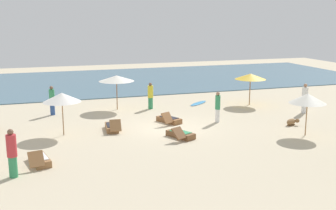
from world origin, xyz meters
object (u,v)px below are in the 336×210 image
Objects in this scene: lounger_0 at (180,134)px; person_2 at (150,96)px; umbrella_3 at (308,98)px; lounger_6 at (40,160)px; person_1 at (52,100)px; umbrella_1 at (250,77)px; person_4 at (218,107)px; person_3 at (305,98)px; umbrella_0 at (62,97)px; lounger_3 at (169,120)px; dog at (292,122)px; umbrella_2 at (117,78)px; person_0 at (12,153)px; surfboard at (198,103)px; lounger_1 at (112,127)px.

lounger_0 is 6.79m from person_2.
lounger_6 is (-12.74, -0.20, -1.71)m from umbrella_3.
person_1 is (0.97, 8.68, 0.72)m from lounger_6.
person_4 is (-4.02, -3.64, -1.02)m from umbrella_1.
umbrella_3 is 1.17× the size of person_3.
umbrella_0 reaches higher than lounger_3.
lounger_0 is 1.01× the size of person_1.
person_4 is (2.63, -0.73, 0.71)m from lounger_3.
umbrella_0 is 12.28m from dog.
umbrella_2 is 11.69m from person_3.
person_0 is at bearing -129.47° from lounger_6.
umbrella_2 is 1.22× the size of surfboard.
person_4 is 2.13× the size of dog.
person_3 reaches higher than lounger_3.
umbrella_1 reaches higher than lounger_1.
lounger_0 is at bearing -38.70° from lounger_1.
lounger_6 is 10.49m from person_4.
person_4 is (2.63, -4.49, 0.04)m from person_2.
lounger_0 is at bearing -143.19° from person_4.
person_0 is at bearing -161.39° from person_3.
person_2 is 9.55m from person_3.
dog is (6.61, 0.39, 0.02)m from lounger_0.
person_3 is (14.72, -4.24, 0.02)m from person_1.
lounger_1 is 0.99× the size of lounger_6.
umbrella_1 is 6.79m from person_2.
person_3 reaches higher than lounger_1.
umbrella_1 is 15.77m from lounger_6.
lounger_0 is 3.83m from person_4.
person_4 reaches higher than person_2.
person_0 is at bearing -129.64° from person_2.
person_1 is at bearing 144.24° from umbrella_3.
person_0 reaches higher than lounger_0.
person_3 is 1.05× the size of person_4.
person_1 is at bearing 93.48° from umbrella_0.
umbrella_3 is at bearing -105.37° from dog.
umbrella_1 is 1.15× the size of person_3.
umbrella_1 is at bearing 82.73° from umbrella_3.
umbrella_3 is at bearing -23.34° from lounger_1.
umbrella_3 is 7.47m from lounger_3.
umbrella_0 is 1.18× the size of person_3.
lounger_6 is at bearing -165.34° from lounger_0.
lounger_1 is 0.93× the size of person_0.
umbrella_0 is 7.41m from person_2.
umbrella_2 is 10.41m from lounger_6.
umbrella_3 is 13.79m from person_0.
person_0 is 17.56m from person_3.
person_3 is (2.95, 4.24, -0.97)m from umbrella_3.
umbrella_0 is at bearing -142.13° from person_2.
person_0 is (-5.92, -10.12, -1.07)m from umbrella_2.
person_3 is 2.25× the size of dog.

